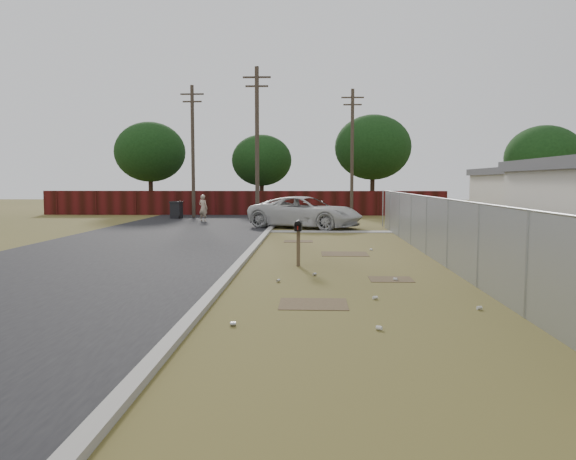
{
  "coord_description": "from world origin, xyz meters",
  "views": [
    {
      "loc": [
        -0.84,
        -16.35,
        2.53
      ],
      "look_at": [
        -1.53,
        -0.08,
        1.1
      ],
      "focal_mm": 35.0,
      "sensor_mm": 36.0,
      "label": 1
    }
  ],
  "objects_px": {
    "mailbox": "(298,230)",
    "pickup_truck": "(306,212)",
    "pedestrian": "(203,208)",
    "trash_bin": "(176,210)"
  },
  "relations": [
    {
      "from": "mailbox",
      "to": "pickup_truck",
      "type": "relative_size",
      "value": 0.22
    },
    {
      "from": "pickup_truck",
      "to": "mailbox",
      "type": "bearing_deg",
      "value": -155.02
    },
    {
      "from": "pedestrian",
      "to": "trash_bin",
      "type": "bearing_deg",
      "value": -24.54
    },
    {
      "from": "mailbox",
      "to": "pedestrian",
      "type": "height_order",
      "value": "pedestrian"
    },
    {
      "from": "mailbox",
      "to": "pedestrian",
      "type": "bearing_deg",
      "value": 109.35
    },
    {
      "from": "pickup_truck",
      "to": "pedestrian",
      "type": "bearing_deg",
      "value": 79.89
    },
    {
      "from": "pedestrian",
      "to": "trash_bin",
      "type": "distance_m",
      "value": 3.57
    },
    {
      "from": "mailbox",
      "to": "pickup_truck",
      "type": "height_order",
      "value": "pickup_truck"
    },
    {
      "from": "pickup_truck",
      "to": "trash_bin",
      "type": "relative_size",
      "value": 5.31
    },
    {
      "from": "mailbox",
      "to": "trash_bin",
      "type": "bearing_deg",
      "value": 112.69
    }
  ]
}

